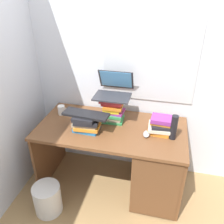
{
  "coord_description": "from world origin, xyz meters",
  "views": [
    {
      "loc": [
        0.45,
        -1.84,
        1.96
      ],
      "look_at": [
        0.01,
        -0.02,
        0.9
      ],
      "focal_mm": 38.02,
      "sensor_mm": 36.0,
      "label": 1
    }
  ],
  "objects_px": {
    "book_stack_tall": "(112,109)",
    "water_bottle": "(174,127)",
    "book_stack_keyboard_riser": "(86,123)",
    "book_stack_side": "(161,125)",
    "computer_mouse": "(146,134)",
    "laptop": "(114,89)",
    "keyboard": "(86,114)",
    "desk": "(146,161)",
    "mug": "(62,110)",
    "wastebasket": "(48,199)"
  },
  "relations": [
    {
      "from": "book_stack_tall",
      "to": "water_bottle",
      "type": "height_order",
      "value": "book_stack_tall"
    },
    {
      "from": "book_stack_tall",
      "to": "book_stack_keyboard_riser",
      "type": "height_order",
      "value": "book_stack_tall"
    },
    {
      "from": "book_stack_side",
      "to": "computer_mouse",
      "type": "xyz_separation_m",
      "value": [
        -0.11,
        -0.08,
        -0.06
      ]
    },
    {
      "from": "book_stack_keyboard_riser",
      "to": "book_stack_side",
      "type": "distance_m",
      "value": 0.68
    },
    {
      "from": "laptop",
      "to": "keyboard",
      "type": "distance_m",
      "value": 0.38
    },
    {
      "from": "desk",
      "to": "water_bottle",
      "type": "height_order",
      "value": "water_bottle"
    },
    {
      "from": "keyboard",
      "to": "book_stack_side",
      "type": "bearing_deg",
      "value": 14.44
    },
    {
      "from": "book_stack_tall",
      "to": "mug",
      "type": "xyz_separation_m",
      "value": [
        -0.54,
        -0.01,
        -0.08
      ]
    },
    {
      "from": "book_stack_keyboard_riser",
      "to": "water_bottle",
      "type": "bearing_deg",
      "value": 3.6
    },
    {
      "from": "desk",
      "to": "laptop",
      "type": "relative_size",
      "value": 4.1
    },
    {
      "from": "keyboard",
      "to": "computer_mouse",
      "type": "height_order",
      "value": "keyboard"
    },
    {
      "from": "book_stack_keyboard_riser",
      "to": "book_stack_tall",
      "type": "bearing_deg",
      "value": 50.31
    },
    {
      "from": "book_stack_side",
      "to": "computer_mouse",
      "type": "bearing_deg",
      "value": -144.01
    },
    {
      "from": "keyboard",
      "to": "wastebasket",
      "type": "bearing_deg",
      "value": -121.81
    },
    {
      "from": "mug",
      "to": "water_bottle",
      "type": "height_order",
      "value": "water_bottle"
    },
    {
      "from": "computer_mouse",
      "to": "wastebasket",
      "type": "distance_m",
      "value": 1.11
    },
    {
      "from": "book_stack_side",
      "to": "book_stack_keyboard_riser",
      "type": "bearing_deg",
      "value": -169.8
    },
    {
      "from": "mug",
      "to": "laptop",
      "type": "bearing_deg",
      "value": 8.29
    },
    {
      "from": "keyboard",
      "to": "computer_mouse",
      "type": "relative_size",
      "value": 4.04
    },
    {
      "from": "keyboard",
      "to": "mug",
      "type": "height_order",
      "value": "keyboard"
    },
    {
      "from": "desk",
      "to": "wastebasket",
      "type": "relative_size",
      "value": 4.72
    },
    {
      "from": "book_stack_side",
      "to": "laptop",
      "type": "relative_size",
      "value": 0.67
    },
    {
      "from": "book_stack_keyboard_riser",
      "to": "water_bottle",
      "type": "relative_size",
      "value": 1.1
    },
    {
      "from": "computer_mouse",
      "to": "keyboard",
      "type": "bearing_deg",
      "value": -176.52
    },
    {
      "from": "mug",
      "to": "water_bottle",
      "type": "relative_size",
      "value": 0.48
    },
    {
      "from": "book_stack_side",
      "to": "water_bottle",
      "type": "relative_size",
      "value": 1.0
    },
    {
      "from": "computer_mouse",
      "to": "wastebasket",
      "type": "relative_size",
      "value": 0.35
    },
    {
      "from": "book_stack_tall",
      "to": "wastebasket",
      "type": "bearing_deg",
      "value": -127.75
    },
    {
      "from": "laptop",
      "to": "water_bottle",
      "type": "bearing_deg",
      "value": -22.87
    },
    {
      "from": "book_stack_tall",
      "to": "keyboard",
      "type": "distance_m",
      "value": 0.3
    },
    {
      "from": "laptop",
      "to": "book_stack_tall",
      "type": "bearing_deg",
      "value": -89.24
    },
    {
      "from": "desk",
      "to": "mug",
      "type": "height_order",
      "value": "mug"
    },
    {
      "from": "book_stack_side",
      "to": "wastebasket",
      "type": "bearing_deg",
      "value": -152.02
    },
    {
      "from": "book_stack_keyboard_riser",
      "to": "water_bottle",
      "type": "height_order",
      "value": "water_bottle"
    },
    {
      "from": "computer_mouse",
      "to": "water_bottle",
      "type": "xyz_separation_m",
      "value": [
        0.23,
        0.01,
        0.1
      ]
    },
    {
      "from": "laptop",
      "to": "wastebasket",
      "type": "height_order",
      "value": "laptop"
    },
    {
      "from": "book_stack_keyboard_riser",
      "to": "water_bottle",
      "type": "distance_m",
      "value": 0.79
    },
    {
      "from": "laptop",
      "to": "water_bottle",
      "type": "distance_m",
      "value": 0.67
    },
    {
      "from": "book_stack_side",
      "to": "computer_mouse",
      "type": "height_order",
      "value": "book_stack_side"
    },
    {
      "from": "desk",
      "to": "book_stack_tall",
      "type": "bearing_deg",
      "value": 156.92
    },
    {
      "from": "laptop",
      "to": "computer_mouse",
      "type": "height_order",
      "value": "laptop"
    },
    {
      "from": "mug",
      "to": "wastebasket",
      "type": "bearing_deg",
      "value": -84.49
    },
    {
      "from": "wastebasket",
      "to": "laptop",
      "type": "bearing_deg",
      "value": 55.16
    },
    {
      "from": "book_stack_keyboard_riser",
      "to": "wastebasket",
      "type": "relative_size",
      "value": 0.84
    },
    {
      "from": "book_stack_keyboard_riser",
      "to": "mug",
      "type": "distance_m",
      "value": 0.41
    },
    {
      "from": "book_stack_tall",
      "to": "book_stack_keyboard_riser",
      "type": "bearing_deg",
      "value": -129.69
    },
    {
      "from": "book_stack_keyboard_riser",
      "to": "laptop",
      "type": "xyz_separation_m",
      "value": [
        0.19,
        0.3,
        0.23
      ]
    },
    {
      "from": "mug",
      "to": "wastebasket",
      "type": "relative_size",
      "value": 0.37
    },
    {
      "from": "wastebasket",
      "to": "keyboard",
      "type": "bearing_deg",
      "value": 53.67
    },
    {
      "from": "computer_mouse",
      "to": "water_bottle",
      "type": "bearing_deg",
      "value": 3.07
    }
  ]
}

